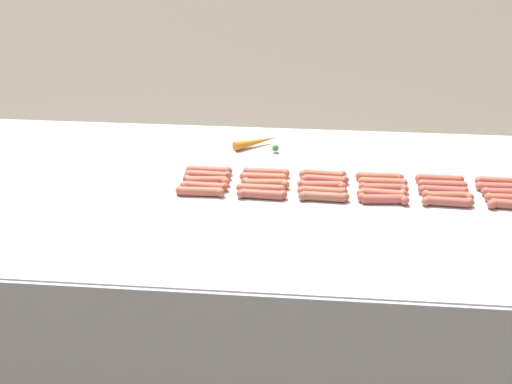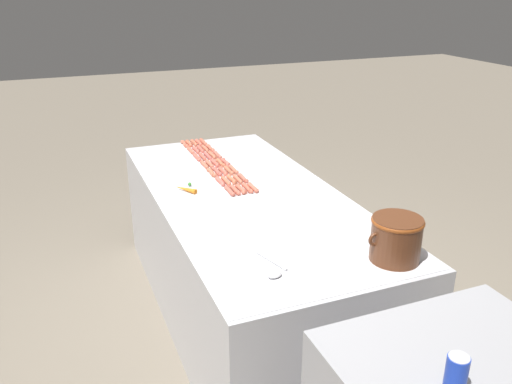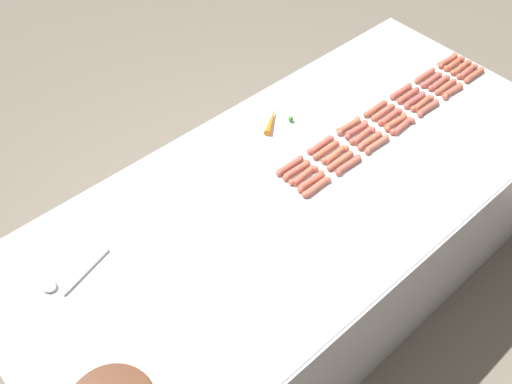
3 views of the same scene
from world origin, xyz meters
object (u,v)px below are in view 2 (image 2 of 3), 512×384
at_px(hot_dog_29, 191,150).
at_px(soda_can, 456,374).
at_px(hot_dog_3, 225,162).
at_px(carrot, 185,189).
at_px(hot_dog_24, 209,164).
at_px(serving_spoon, 273,270).
at_px(hot_dog_25, 217,172).
at_px(hot_dog_32, 212,173).
at_px(hot_dog_21, 189,143).
at_px(bean_pot, 396,237).
at_px(hot_dog_30, 197,157).
at_px(hot_dog_31, 205,165).
at_px(hot_dog_13, 247,188).
at_px(hot_dog_26, 226,181).
at_px(hot_dog_7, 199,142).
at_px(hot_dog_14, 194,143).
at_px(hot_dog_10, 220,163).
at_px(hot_dog_11, 229,170).
at_px(hot_dog_17, 215,163).
at_px(hot_dog_19, 232,179).
at_px(hot_dog_0, 203,142).
at_px(hot_dog_15, 201,149).
at_px(hot_dog_8, 205,148).
at_px(hot_dog_5, 243,178).
at_px(hot_dog_34, 230,191).
at_px(hot_dog_1, 210,148).
at_px(hot_dog_4, 233,169).
at_px(hot_dog_22, 196,150).
at_px(hot_dog_12, 238,179).
at_px(hot_dog_33, 220,181).
at_px(hot_dog_6, 253,187).
at_px(hot_dog_20, 241,189).
at_px(hot_dog_27, 235,190).
at_px(hot_dog_23, 202,156).
at_px(hot_dog_2, 217,155).
at_px(hot_dog_28, 185,144).
at_px(hot_dog_18, 223,171).

bearing_deg(hot_dog_29, soda_can, 90.73).
xyz_separation_m(hot_dog_3, carrot, (0.39, 0.40, 0.00)).
distance_m(hot_dog_24, serving_spoon, 1.49).
bearing_deg(hot_dog_25, serving_spoon, 82.89).
xyz_separation_m(hot_dog_25, serving_spoon, (0.16, 1.31, -0.01)).
relative_size(hot_dog_32, soda_can, 1.17).
distance_m(hot_dog_21, bean_pot, 2.16).
relative_size(hot_dog_30, hot_dog_31, 1.00).
bearing_deg(hot_dog_24, hot_dog_29, -83.60).
distance_m(hot_dog_13, hot_dog_26, 0.19).
distance_m(hot_dog_7, hot_dog_14, 0.04).
xyz_separation_m(hot_dog_10, hot_dog_11, (-0.00, 0.17, 0.00)).
bearing_deg(hot_dog_17, hot_dog_19, 90.02).
bearing_deg(hot_dog_0, hot_dog_15, 67.08).
height_order(hot_dog_8, hot_dog_31, same).
bearing_deg(hot_dog_24, hot_dog_15, -96.33).
relative_size(hot_dog_5, hot_dog_34, 1.00).
distance_m(hot_dog_1, hot_dog_4, 0.53).
distance_m(hot_dog_4, hot_dog_22, 0.53).
relative_size(hot_dog_12, serving_spoon, 0.55).
relative_size(hot_dog_1, hot_dog_3, 1.00).
bearing_deg(hot_dog_4, hot_dog_0, -89.88).
relative_size(hot_dog_15, hot_dog_31, 1.00).
relative_size(hot_dog_33, serving_spoon, 0.55).
distance_m(hot_dog_5, hot_dog_25, 0.21).
relative_size(hot_dog_6, bean_pot, 0.49).
relative_size(hot_dog_4, bean_pot, 0.49).
bearing_deg(hot_dog_3, hot_dog_13, 86.15).
bearing_deg(hot_dog_10, hot_dog_32, 55.32).
relative_size(hot_dog_5, hot_dog_20, 1.00).
relative_size(hot_dog_27, hot_dog_33, 1.00).
bearing_deg(hot_dog_23, hot_dog_13, 96.34).
height_order(hot_dog_25, carrot, carrot).
bearing_deg(hot_dog_2, carrot, 55.59).
bearing_deg(hot_dog_0, hot_dog_28, -0.36).
height_order(hot_dog_15, hot_dog_31, same).
bearing_deg(hot_dog_6, hot_dog_24, -77.95).
bearing_deg(hot_dog_15, serving_spoon, 83.66).
xyz_separation_m(hot_dog_10, carrot, (0.36, 0.39, 0.00)).
bearing_deg(hot_dog_8, hot_dog_20, 87.51).
relative_size(hot_dog_5, hot_dog_14, 1.00).
xyz_separation_m(hot_dog_12, bean_pot, (-0.32, 1.23, 0.10)).
bearing_deg(hot_dog_11, bean_pot, 102.70).
xyz_separation_m(hot_dog_31, carrot, (0.24, 0.40, 0.00)).
xyz_separation_m(hot_dog_2, carrot, (0.39, 0.57, 0.00)).
bearing_deg(hot_dog_13, hot_dog_7, -89.77).
xyz_separation_m(hot_dog_22, hot_dog_32, (0.04, 0.52, 0.00)).
xyz_separation_m(hot_dog_0, hot_dog_25, (0.11, 0.70, 0.00)).
height_order(hot_dog_22, hot_dog_24, same).
bearing_deg(hot_dog_18, hot_dog_29, -81.61).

